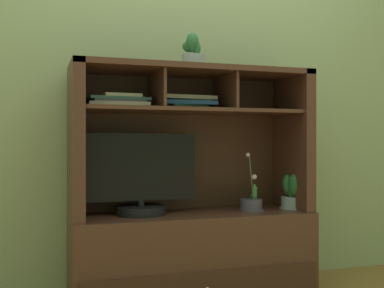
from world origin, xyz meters
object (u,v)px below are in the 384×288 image
Objects in this scene: tv_monitor at (141,180)px; potted_fern at (292,193)px; potted_orchid at (251,204)px; magazine_stack_centre at (185,103)px; potted_succulent at (193,55)px; media_console at (192,224)px; magazine_stack_left at (118,102)px.

tv_monitor is 2.93× the size of potted_fern.
potted_orchid reaches higher than potted_fern.
tv_monitor is at bearing -171.68° from magazine_stack_centre.
tv_monitor is 1.83× the size of magazine_stack_centre.
potted_succulent is (-0.61, 0.00, 0.78)m from potted_fern.
media_console is at bearing 173.74° from potted_orchid.
media_console reaches higher than potted_orchid.
media_console is 2.18× the size of tv_monitor.
potted_succulent reaches higher than potted_fern.
media_console is at bearing 176.59° from potted_fern.
potted_orchid is 0.69m from magazine_stack_centre.
media_console is at bearing -6.05° from magazine_stack_left.
potted_orchid is 1.60× the size of potted_fern.
potted_orchid is at bearing -6.26° from media_console.
potted_succulent is (-0.35, 0.01, 0.83)m from potted_orchid.
potted_orchid is at bearing -1.04° from potted_succulent.
magazine_stack_centre reaches higher than potted_fern.
potted_succulent is (0.28, -0.03, 0.69)m from tv_monitor.
potted_fern is 0.61× the size of magazine_stack_left.
magazine_stack_left is 0.38m from magazine_stack_centre.
potted_succulent is at bearing 178.96° from potted_orchid.
potted_fern is 1.14m from magazine_stack_left.
media_console is 0.36m from potted_orchid.
magazine_stack_left is (-0.12, 0.04, 0.42)m from tv_monitor.
magazine_stack_left reaches higher than potted_fern.
magazine_stack_left is 1.03× the size of magazine_stack_centre.
potted_fern is 0.82m from magazine_stack_centre.
potted_fern is 1.08× the size of potted_succulent.
magazine_stack_centre is at bearing 168.20° from potted_orchid.
tv_monitor reaches higher than potted_orchid.
potted_succulent reaches higher than magazine_stack_centre.
magazine_stack_left is at bearing 160.91° from tv_monitor.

